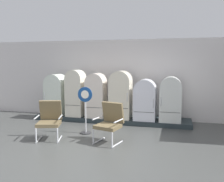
% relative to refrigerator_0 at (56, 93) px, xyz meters
% --- Properties ---
extents(ground, '(12.00, 10.00, 0.05)m').
position_rel_refrigerator_0_xyz_m(ground, '(2.03, -2.92, -0.96)').
color(ground, '#434543').
extents(back_wall, '(11.76, 0.12, 2.86)m').
position_rel_refrigerator_0_xyz_m(back_wall, '(2.03, 0.74, 0.51)').
color(back_wall, silver).
rests_on(back_wall, ground).
extents(display_plinth, '(5.43, 0.95, 0.15)m').
position_rel_refrigerator_0_xyz_m(display_plinth, '(2.03, 0.11, -0.85)').
color(display_plinth, '#242F32').
rests_on(display_plinth, ground).
extents(refrigerator_0, '(0.68, 0.68, 1.48)m').
position_rel_refrigerator_0_xyz_m(refrigerator_0, '(0.00, 0.00, 0.00)').
color(refrigerator_0, silver).
rests_on(refrigerator_0, display_plinth).
extents(refrigerator_1, '(0.59, 0.63, 1.64)m').
position_rel_refrigerator_0_xyz_m(refrigerator_1, '(0.78, -0.02, 0.10)').
color(refrigerator_1, silver).
rests_on(refrigerator_1, display_plinth).
extents(refrigerator_2, '(0.65, 0.61, 1.53)m').
position_rel_refrigerator_0_xyz_m(refrigerator_2, '(1.53, -0.03, 0.03)').
color(refrigerator_2, silver).
rests_on(refrigerator_2, display_plinth).
extents(refrigerator_3, '(0.70, 0.68, 1.62)m').
position_rel_refrigerator_0_xyz_m(refrigerator_3, '(2.40, 0.00, 0.08)').
color(refrigerator_3, silver).
rests_on(refrigerator_3, display_plinth).
extents(refrigerator_4, '(0.71, 0.65, 1.35)m').
position_rel_refrigerator_0_xyz_m(refrigerator_4, '(3.23, -0.01, -0.08)').
color(refrigerator_4, white).
rests_on(refrigerator_4, display_plinth).
extents(refrigerator_5, '(0.68, 0.68, 1.45)m').
position_rel_refrigerator_0_xyz_m(refrigerator_5, '(4.05, -0.00, -0.02)').
color(refrigerator_5, silver).
rests_on(refrigerator_5, display_plinth).
extents(armchair_left, '(0.76, 0.78, 1.03)m').
position_rel_refrigerator_0_xyz_m(armchair_left, '(0.94, -2.21, -0.37)').
color(armchair_left, silver).
rests_on(armchair_left, ground).
extents(armchair_right, '(0.75, 0.77, 1.03)m').
position_rel_refrigerator_0_xyz_m(armchair_right, '(2.58, -2.06, -0.37)').
color(armchair_right, silver).
rests_on(armchair_right, ground).
extents(sign_stand, '(0.43, 0.32, 1.36)m').
position_rel_refrigerator_0_xyz_m(sign_stand, '(1.70, -1.50, -0.29)').
color(sign_stand, '#2D2D30').
rests_on(sign_stand, ground).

